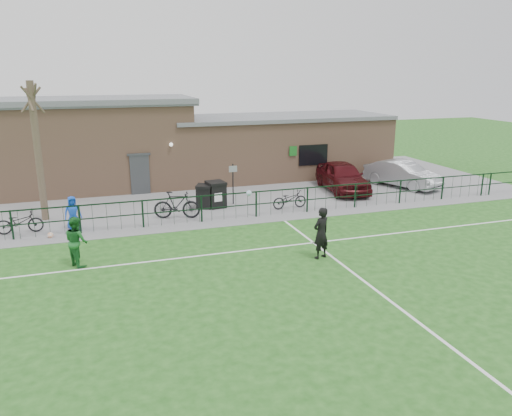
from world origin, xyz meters
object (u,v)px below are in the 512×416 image
object	(u,v)px
bare_tree	(38,153)
sign_post	(233,184)
outfield_player	(76,241)
ball_ground	(51,235)
bicycle_e	(290,199)
wheelie_bin_right	(216,195)
spectator_child	(73,213)
car_maroon	(342,177)
bicycle_d	(177,205)
wheelie_bin_left	(204,197)
bicycle_c	(19,222)
car_silver	(402,174)

from	to	relation	value
bare_tree	sign_post	xyz separation A→B (m)	(8.62, -0.05, -1.98)
outfield_player	ball_ground	bearing A→B (deg)	-10.61
bicycle_e	wheelie_bin_right	bearing A→B (deg)	64.89
bicycle_e	ball_ground	world-z (taller)	bicycle_e
outfield_player	bare_tree	bearing A→B (deg)	-15.14
bare_tree	sign_post	world-z (taller)	bare_tree
sign_post	spectator_child	bearing A→B (deg)	-166.25
car_maroon	outfield_player	bearing A→B (deg)	-146.11
bicycle_d	spectator_child	size ratio (longest dim) A/B	1.46
wheelie_bin_left	spectator_child	world-z (taller)	spectator_child
sign_post	wheelie_bin_left	bearing A→B (deg)	-171.03
sign_post	ball_ground	world-z (taller)	sign_post
wheelie_bin_left	bicycle_c	bearing A→B (deg)	-147.21
bare_tree	outfield_player	xyz separation A→B (m)	(1.45, -6.06, -2.14)
wheelie_bin_left	car_silver	world-z (taller)	car_silver
wheelie_bin_right	bicycle_c	xyz separation A→B (m)	(-8.50, -1.41, -0.11)
car_maroon	outfield_player	distance (m)	15.14
car_maroon	spectator_child	size ratio (longest dim) A/B	3.35
sign_post	ball_ground	size ratio (longest dim) A/B	8.69
bare_tree	ball_ground	size ratio (longest dim) A/B	26.06
bare_tree	bicycle_d	xyz separation A→B (m)	(5.58, -1.64, -2.37)
car_silver	ball_ground	distance (m)	18.67
bare_tree	outfield_player	bearing A→B (deg)	-76.51
sign_post	ball_ground	distance (m)	8.72
bicycle_d	ball_ground	bearing A→B (deg)	117.00
bicycle_d	spectator_child	distance (m)	4.35
bicycle_e	spectator_child	size ratio (longest dim) A/B	1.22
wheelie_bin_right	ball_ground	size ratio (longest dim) A/B	5.08
car_maroon	spectator_child	xyz separation A→B (m)	(-13.76, -2.56, -0.10)
outfield_player	spectator_child	bearing A→B (deg)	-25.60
sign_post	bicycle_d	xyz separation A→B (m)	(-3.04, -1.60, -0.39)
spectator_child	car_silver	bearing A→B (deg)	-2.51
ball_ground	bicycle_e	bearing A→B (deg)	5.56
wheelie_bin_left	bicycle_e	xyz separation A→B (m)	(3.82, -1.39, -0.07)
bicycle_d	car_silver	bearing A→B (deg)	-64.75
bare_tree	bicycle_e	distance (m)	11.36
car_maroon	outfield_player	size ratio (longest dim) A/B	2.74
bare_tree	bicycle_e	size ratio (longest dim) A/B	3.50
wheelie_bin_right	bicycle_d	bearing A→B (deg)	-156.60
car_maroon	bicycle_d	world-z (taller)	car_maroon
car_silver	bicycle_c	bearing A→B (deg)	166.00
sign_post	car_maroon	size ratio (longest dim) A/B	0.43
wheelie_bin_left	wheelie_bin_right	bearing A→B (deg)	16.77
bicycle_e	ball_ground	distance (m)	10.64
bicycle_e	spectator_child	xyz separation A→B (m)	(-9.72, -0.18, 0.25)
wheelie_bin_right	car_silver	xyz separation A→B (m)	(11.05, 0.96, 0.14)
wheelie_bin_left	bicycle_d	size ratio (longest dim) A/B	0.51
car_maroon	bicycle_d	size ratio (longest dim) A/B	2.30
wheelie_bin_left	outfield_player	distance (m)	8.10
bare_tree	bicycle_d	distance (m)	6.28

